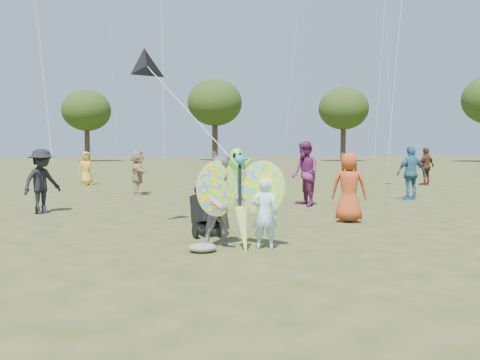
% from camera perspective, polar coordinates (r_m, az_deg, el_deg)
% --- Properties ---
extents(ground, '(160.00, 160.00, 0.00)m').
position_cam_1_polar(ground, '(8.02, 2.56, -8.61)').
color(ground, '#51592B').
rests_on(ground, ground).
extents(child_girl, '(0.49, 0.37, 1.23)m').
position_cam_1_polar(child_girl, '(8.04, 3.01, -4.11)').
color(child_girl, '#B4DEFF').
rests_on(child_girl, ground).
extents(adult_man, '(0.90, 0.77, 1.60)m').
position_cam_1_polar(adult_man, '(8.12, -2.11, -2.71)').
color(adult_man, gray).
rests_on(adult_man, ground).
extents(grey_bag, '(0.47, 0.38, 0.15)m').
position_cam_1_polar(grey_bag, '(7.93, -4.58, -8.21)').
color(grey_bag, gray).
rests_on(grey_bag, ground).
extents(crowd_a, '(0.93, 0.75, 1.64)m').
position_cam_1_polar(crowd_a, '(11.22, 13.15, -0.87)').
color(crowd_a, '#AC401B').
rests_on(crowd_a, ground).
extents(crowd_b, '(1.14, 1.27, 1.71)m').
position_cam_1_polar(crowd_b, '(13.40, -23.01, -0.14)').
color(crowd_b, black).
rests_on(crowd_b, ground).
extents(crowd_c, '(1.12, 0.63, 1.80)m').
position_cam_1_polar(crowd_c, '(16.53, 20.13, 0.81)').
color(crowd_c, '#316689').
rests_on(crowd_c, ground).
extents(crowd_d, '(0.73, 1.59, 1.66)m').
position_cam_1_polar(crowd_d, '(17.62, -12.35, 0.91)').
color(crowd_d, tan).
rests_on(crowd_d, ground).
extents(crowd_e, '(0.91, 1.07, 1.94)m').
position_cam_1_polar(crowd_e, '(14.07, 7.92, 0.78)').
color(crowd_e, '#6B2356').
rests_on(crowd_e, ground).
extents(crowd_g, '(0.90, 0.75, 1.56)m').
position_cam_1_polar(crowd_g, '(22.80, -18.20, 1.36)').
color(crowd_g, gold).
rests_on(crowd_g, ground).
extents(crowd_h, '(1.11, 0.83, 1.75)m').
position_cam_1_polar(crowd_h, '(23.19, 21.74, 1.55)').
color(crowd_h, '#522B1B').
rests_on(crowd_h, ground).
extents(crowd_j, '(0.99, 1.47, 1.52)m').
position_cam_1_polar(crowd_j, '(23.27, -1.83, 1.56)').
color(crowd_j, '#C671AF').
rests_on(crowd_j, ground).
extents(jogging_stroller, '(0.70, 1.12, 1.09)m').
position_cam_1_polar(jogging_stroller, '(9.40, -4.05, -2.95)').
color(jogging_stroller, black).
rests_on(jogging_stroller, ground).
extents(butterfly_kite, '(1.74, 0.75, 1.82)m').
position_cam_1_polar(butterfly_kite, '(7.99, 0.12, -2.60)').
color(butterfly_kite, '#FF2862').
rests_on(butterfly_kite, ground).
extents(delta_kite_rig, '(2.28, 2.02, 2.53)m').
position_cam_1_polar(delta_kite_rig, '(10.01, -11.18, 13.35)').
color(delta_kite_rig, black).
rests_on(delta_kite_rig, ground).
extents(alien_kite, '(1.12, 0.69, 1.74)m').
position_cam_1_polar(alien_kite, '(14.86, -0.41, 0.99)').
color(alien_kite, '#5BDA33').
rests_on(alien_kite, ground).
extents(tree_line, '(91.78, 33.60, 10.79)m').
position_cam_1_polar(tree_line, '(53.19, -0.72, 9.51)').
color(tree_line, '#3A2D21').
rests_on(tree_line, ground).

